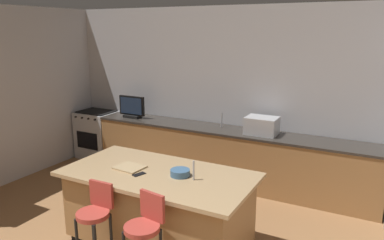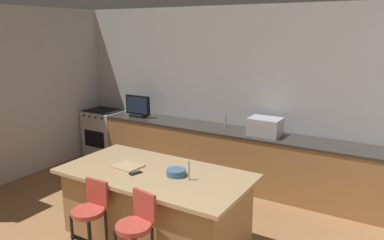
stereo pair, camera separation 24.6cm
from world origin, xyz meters
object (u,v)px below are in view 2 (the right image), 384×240
(bar_stool_left, at_px, (91,217))
(cutting_board, at_px, (128,166))
(fruit_bowl, at_px, (176,172))
(tv_monitor, at_px, (138,107))
(kitchen_island, at_px, (156,207))
(range_oven, at_px, (105,133))
(bar_stool_right, at_px, (136,234))
(cell_phone, at_px, (136,173))
(microwave, at_px, (265,127))

(bar_stool_left, xyz_separation_m, cutting_board, (-0.05, 0.67, 0.35))
(fruit_bowl, bearing_deg, tv_monitor, 137.28)
(kitchen_island, xyz_separation_m, cutting_board, (-0.37, -0.04, 0.45))
(range_oven, relative_size, cutting_board, 2.91)
(range_oven, xyz_separation_m, tv_monitor, (0.91, -0.05, 0.64))
(range_oven, relative_size, bar_stool_right, 0.94)
(cell_phone, height_order, cutting_board, cutting_board)
(microwave, distance_m, tv_monitor, 2.44)
(bar_stool_left, relative_size, bar_stool_right, 0.96)
(fruit_bowl, bearing_deg, cutting_board, -173.70)
(range_oven, height_order, bar_stool_right, bar_stool_right)
(range_oven, height_order, cutting_board, range_oven)
(range_oven, relative_size, tv_monitor, 1.79)
(tv_monitor, bearing_deg, fruit_bowl, -42.72)
(range_oven, bearing_deg, kitchen_island, -36.57)
(bar_stool_left, xyz_separation_m, cell_phone, (0.17, 0.56, 0.34))
(tv_monitor, xyz_separation_m, cell_phone, (1.72, -2.17, -0.19))
(tv_monitor, bearing_deg, cell_phone, -51.58)
(bar_stool_left, bearing_deg, cell_phone, 71.77)
(bar_stool_left, xyz_separation_m, bar_stool_right, (0.66, -0.05, 0.03))
(tv_monitor, height_order, bar_stool_left, tv_monitor)
(cell_phone, bearing_deg, bar_stool_right, -32.91)
(kitchen_island, xyz_separation_m, bar_stool_right, (0.33, -0.76, 0.14))
(microwave, xyz_separation_m, fruit_bowl, (-0.29, -2.03, -0.11))
(bar_stool_right, relative_size, fruit_bowl, 4.53)
(fruit_bowl, bearing_deg, range_oven, 146.39)
(range_oven, height_order, bar_stool_left, bar_stool_left)
(bar_stool_left, bearing_deg, tv_monitor, 118.30)
(bar_stool_left, bearing_deg, kitchen_island, 64.13)
(bar_stool_left, height_order, cell_phone, bar_stool_left)
(tv_monitor, distance_m, fruit_bowl, 2.93)
(microwave, distance_m, cell_phone, 2.34)
(tv_monitor, height_order, fruit_bowl, tv_monitor)
(kitchen_island, xyz_separation_m, range_oven, (-2.79, 2.07, 0.00))
(microwave, bearing_deg, range_oven, -179.98)
(range_oven, height_order, microwave, microwave)
(range_oven, relative_size, cell_phone, 6.26)
(microwave, height_order, cell_phone, microwave)
(tv_monitor, relative_size, bar_stool_left, 0.55)
(range_oven, bearing_deg, bar_stool_left, -48.41)
(microwave, bearing_deg, fruit_bowl, -98.14)
(range_oven, distance_m, cell_phone, 3.47)
(kitchen_island, bearing_deg, fruit_bowl, 6.91)
(bar_stool_right, bearing_deg, cell_phone, 137.77)
(cell_phone, relative_size, cutting_board, 0.47)
(range_oven, bearing_deg, bar_stool_right, -42.14)
(kitchen_island, relative_size, bar_stool_right, 2.21)
(range_oven, relative_size, fruit_bowl, 4.27)
(kitchen_island, distance_m, bar_stool_left, 0.79)
(range_oven, xyz_separation_m, microwave, (3.35, 0.00, 0.59))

